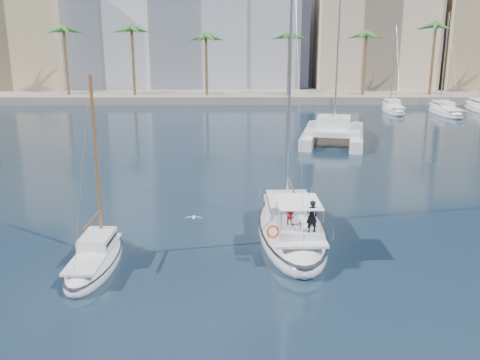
{
  "coord_description": "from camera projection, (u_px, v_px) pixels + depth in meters",
  "views": [
    {
      "loc": [
        -1.45,
        -26.92,
        10.73
      ],
      "look_at": [
        -1.37,
        1.5,
        2.83
      ],
      "focal_mm": 40.0,
      "sensor_mm": 36.0,
      "label": 1
    }
  ],
  "objects": [
    {
      "name": "ground",
      "position": [
        265.0,
        238.0,
        28.81
      ],
      "size": [
        160.0,
        160.0,
        0.0
      ],
      "primitive_type": "plane",
      "color": "black",
      "rests_on": "ground"
    },
    {
      "name": "quay",
      "position": [
        247.0,
        96.0,
        87.42
      ],
      "size": [
        120.0,
        14.0,
        1.2
      ],
      "primitive_type": "cube",
      "color": "gray",
      "rests_on": "ground"
    },
    {
      "name": "building_modern",
      "position": [
        179.0,
        13.0,
        95.36
      ],
      "size": [
        42.0,
        16.0,
        28.0
      ],
      "primitive_type": "cube",
      "color": "silver",
      "rests_on": "ground"
    },
    {
      "name": "building_tan_left",
      "position": [
        4.0,
        30.0,
        92.23
      ],
      "size": [
        22.0,
        14.0,
        22.0
      ],
      "primitive_type": "cube",
      "color": "tan",
      "rests_on": "ground"
    },
    {
      "name": "building_beige",
      "position": [
        372.0,
        36.0,
        93.63
      ],
      "size": [
        20.0,
        14.0,
        20.0
      ],
      "primitive_type": "cube",
      "color": "beige",
      "rests_on": "ground"
    },
    {
      "name": "palm_left",
      "position": [
        24.0,
        35.0,
        80.88
      ],
      "size": [
        3.6,
        3.6,
        12.3
      ],
      "color": "brown",
      "rests_on": "ground"
    },
    {
      "name": "palm_centre",
      "position": [
        248.0,
        35.0,
        80.98
      ],
      "size": [
        3.6,
        3.6,
        12.3
      ],
      "color": "brown",
      "rests_on": "ground"
    },
    {
      "name": "palm_right",
      "position": [
        472.0,
        35.0,
        81.07
      ],
      "size": [
        3.6,
        3.6,
        12.3
      ],
      "color": "brown",
      "rests_on": "ground"
    },
    {
      "name": "main_sloop",
      "position": [
        291.0,
        229.0,
        28.74
      ],
      "size": [
        3.74,
        11.08,
        16.34
      ],
      "rotation": [
        0.0,
        0.0,
        0.02
      ],
      "color": "silver",
      "rests_on": "ground"
    },
    {
      "name": "small_sloop",
      "position": [
        95.0,
        260.0,
        25.13
      ],
      "size": [
        2.29,
        6.61,
        9.4
      ],
      "rotation": [
        0.0,
        0.0,
        -0.04
      ],
      "color": "silver",
      "rests_on": "ground"
    },
    {
      "name": "catamaran",
      "position": [
        333.0,
        130.0,
        53.86
      ],
      "size": [
        8.19,
        12.64,
        17.05
      ],
      "rotation": [
        0.0,
        0.0,
        -0.22
      ],
      "color": "silver",
      "rests_on": "ground"
    },
    {
      "name": "seagull",
      "position": [
        194.0,
        217.0,
        30.65
      ],
      "size": [
        0.96,
        0.41,
        0.18
      ],
      "color": "silver",
      "rests_on": "ground"
    },
    {
      "name": "moored_yacht_a",
      "position": [
        393.0,
        112.0,
        74.15
      ],
      "size": [
        3.37,
        9.52,
        11.9
      ],
      "primitive_type": null,
      "rotation": [
        0.0,
        0.0,
        -0.07
      ],
      "color": "silver",
      "rests_on": "ground"
    },
    {
      "name": "moored_yacht_b",
      "position": [
        445.0,
        114.0,
        72.24
      ],
      "size": [
        3.32,
        10.83,
        13.72
      ],
      "primitive_type": null,
      "rotation": [
        0.0,
        0.0,
        -0.02
      ],
      "color": "silver",
      "rests_on": "ground"
    }
  ]
}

